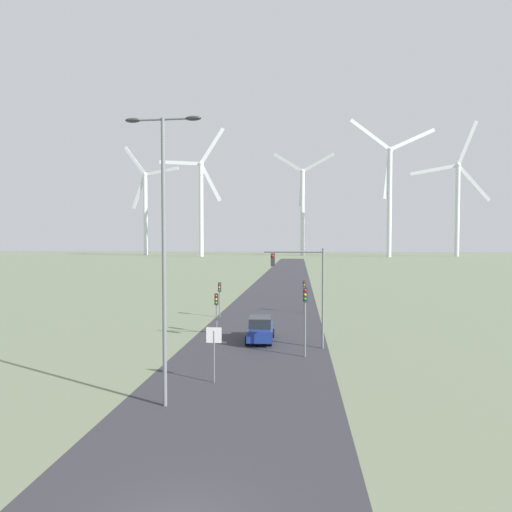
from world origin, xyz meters
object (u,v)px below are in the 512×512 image
(wind_turbine_far_right, at_px, (458,199))
(traffic_light_post_mid_left, at_px, (220,292))
(wind_turbine_far_left, at_px, (145,205))
(wind_turbine_left, at_px, (201,199))
(traffic_light_post_near_left, at_px, (216,304))
(traffic_light_post_mid_right, at_px, (304,289))
(traffic_light_mast_overhead, at_px, (304,278))
(wind_turbine_center, at_px, (302,204))
(stop_sign_near, at_px, (214,344))
(traffic_light_post_near_right, at_px, (305,306))
(wind_turbine_right, at_px, (390,191))
(car_approaching, at_px, (260,329))
(streetlamp, at_px, (164,232))

(wind_turbine_far_right, bearing_deg, traffic_light_post_mid_left, -116.45)
(wind_turbine_far_left, relative_size, wind_turbine_far_right, 0.90)
(wind_turbine_left, bearing_deg, wind_turbine_far_left, 154.26)
(wind_turbine_far_left, bearing_deg, traffic_light_post_near_left, -66.82)
(traffic_light_post_mid_right, xyz_separation_m, traffic_light_mast_overhead, (-0.19, -13.60, 2.32))
(wind_turbine_center, height_order, wind_turbine_far_right, wind_turbine_far_right)
(traffic_light_post_mid_right, distance_m, traffic_light_mast_overhead, 13.80)
(traffic_light_post_mid_left, bearing_deg, wind_turbine_left, 104.62)
(stop_sign_near, relative_size, traffic_light_post_near_right, 0.65)
(wind_turbine_center, bearing_deg, traffic_light_mast_overhead, -90.39)
(traffic_light_post_near_left, distance_m, wind_turbine_far_right, 205.38)
(traffic_light_post_near_left, height_order, traffic_light_post_near_right, traffic_light_post_near_right)
(traffic_light_mast_overhead, height_order, wind_turbine_right, wind_turbine_right)
(traffic_light_post_mid_left, distance_m, traffic_light_post_mid_right, 8.78)
(wind_turbine_far_right, bearing_deg, wind_turbine_center, 174.39)
(wind_turbine_right, bearing_deg, wind_turbine_left, -178.15)
(traffic_light_post_near_left, xyz_separation_m, wind_turbine_far_right, (86.97, 184.09, 26.96))
(car_approaching, bearing_deg, traffic_light_post_mid_left, 118.48)
(car_approaching, distance_m, wind_turbine_center, 195.76)
(wind_turbine_far_left, relative_size, wind_turbine_left, 0.94)
(streetlamp, bearing_deg, traffic_light_post_mid_left, 94.78)
(traffic_light_post_mid_right, distance_m, wind_turbine_right, 169.97)
(streetlamp, relative_size, wind_turbine_left, 0.19)
(wind_turbine_right, bearing_deg, stop_sign_near, -104.83)
(traffic_light_post_mid_right, bearing_deg, traffic_light_post_near_right, -90.47)
(wind_turbine_left, height_order, wind_turbine_right, wind_turbine_right)
(traffic_light_mast_overhead, xyz_separation_m, wind_turbine_right, (43.65, 175.14, 27.84))
(wind_turbine_far_left, distance_m, wind_turbine_right, 131.10)
(traffic_light_post_near_right, height_order, wind_turbine_right, wind_turbine_right)
(streetlamp, xyz_separation_m, traffic_light_post_mid_left, (-1.74, 20.83, -5.22))
(traffic_light_post_near_left, distance_m, wind_turbine_right, 181.58)
(traffic_light_post_mid_right, bearing_deg, stop_sign_near, -103.04)
(traffic_light_post_mid_left, bearing_deg, traffic_light_post_mid_right, 21.92)
(traffic_light_post_near_right, relative_size, car_approaching, 1.05)
(traffic_light_post_near_right, relative_size, wind_turbine_far_left, 0.07)
(streetlamp, xyz_separation_m, stop_sign_near, (1.54, 3.12, -5.69))
(traffic_light_post_near_left, height_order, traffic_light_mast_overhead, traffic_light_mast_overhead)
(traffic_light_post_mid_left, xyz_separation_m, wind_turbine_far_left, (-78.61, 179.33, 25.62))
(streetlamp, relative_size, traffic_light_post_near_right, 2.87)
(traffic_light_post_near_right, relative_size, wind_turbine_far_right, 0.06)
(streetlamp, height_order, stop_sign_near, streetlamp)
(stop_sign_near, xyz_separation_m, wind_turbine_center, (5.99, 202.59, 26.46))
(traffic_light_post_mid_right, height_order, wind_turbine_far_left, wind_turbine_far_left)
(car_approaching, height_order, wind_turbine_center, wind_turbine_center)
(traffic_light_post_mid_right, relative_size, wind_turbine_left, 0.05)
(car_approaching, bearing_deg, traffic_light_mast_overhead, -24.61)
(traffic_light_post_mid_right, xyz_separation_m, wind_turbine_left, (-50.35, 158.50, 26.76))
(car_approaching, bearing_deg, streetlamp, -104.47)
(wind_turbine_far_left, height_order, wind_turbine_center, wind_turbine_far_left)
(traffic_light_post_mid_left, distance_m, wind_turbine_far_left, 197.48)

